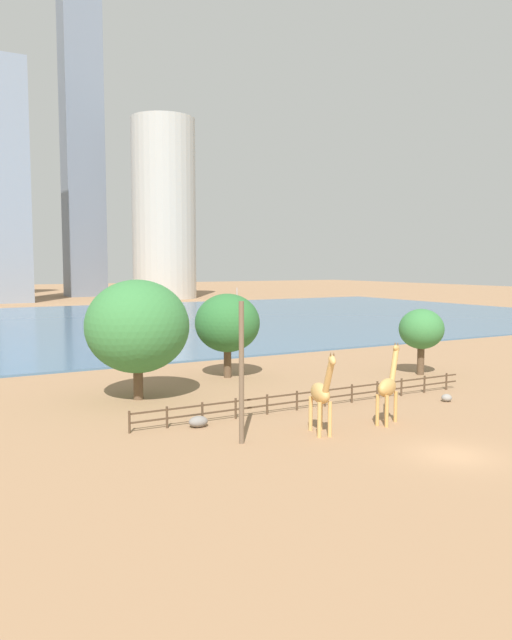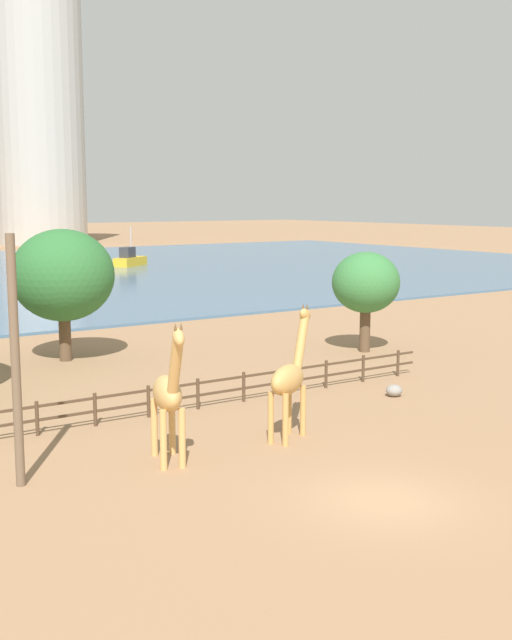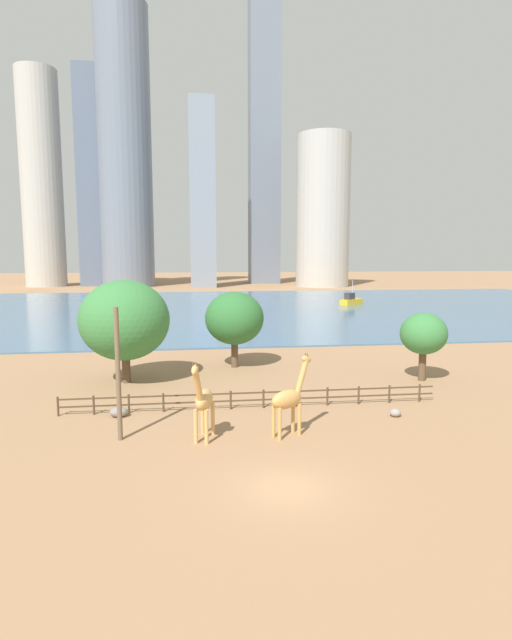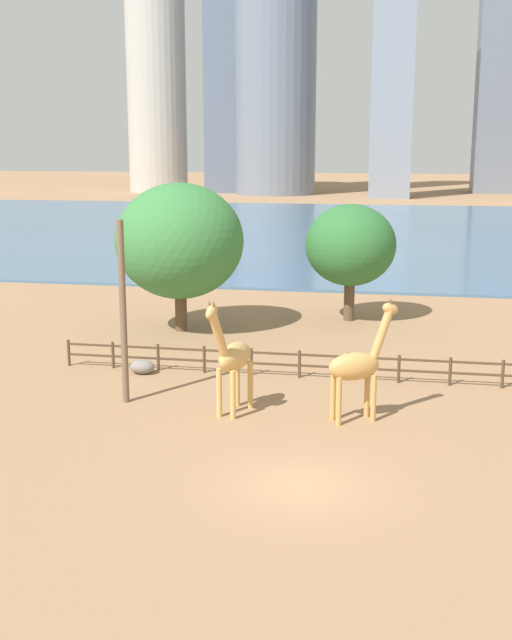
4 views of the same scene
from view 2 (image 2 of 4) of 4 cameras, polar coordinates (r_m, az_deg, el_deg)
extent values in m
cylinder|color=tan|center=(30.06, 2.34, -6.31)|extent=(0.30, 0.30, 1.89)
cylinder|color=tan|center=(29.81, 3.36, -6.45)|extent=(0.30, 0.30, 1.89)
cylinder|color=tan|center=(28.79, 1.05, -6.98)|extent=(0.30, 0.30, 1.89)
cylinder|color=tan|center=(28.54, 2.11, -7.12)|extent=(0.30, 0.30, 1.89)
ellipsoid|color=tan|center=(28.99, 2.24, -4.27)|extent=(2.24, 1.72, 1.10)
cylinder|color=tan|center=(29.74, 3.21, -1.57)|extent=(1.05, 0.77, 2.09)
ellipsoid|color=tan|center=(29.90, 3.51, 0.40)|extent=(0.85, 0.67, 0.64)
cone|color=brown|center=(29.89, 3.37, 1.01)|extent=(0.13, 0.13, 0.20)
cone|color=brown|center=(29.82, 3.66, 0.99)|extent=(0.13, 0.13, 0.20)
cylinder|color=tan|center=(26.35, -5.28, -8.38)|extent=(0.28, 0.28, 1.99)
cylinder|color=tan|center=(26.23, -6.61, -8.48)|extent=(0.28, 0.28, 1.99)
cylinder|color=tan|center=(27.80, -5.99, -7.49)|extent=(0.28, 0.28, 1.99)
cylinder|color=tan|center=(27.68, -7.25, -7.58)|extent=(0.28, 0.28, 1.99)
ellipsoid|color=tan|center=(26.66, -6.34, -5.20)|extent=(1.45, 2.36, 1.15)
cylinder|color=tan|center=(25.13, -5.76, -3.23)|extent=(0.71, 1.38, 2.11)
ellipsoid|color=tan|center=(24.46, -5.54, -1.22)|extent=(0.57, 0.91, 0.74)
cone|color=brown|center=(24.42, -5.35, -0.44)|extent=(0.13, 0.13, 0.21)
cone|color=brown|center=(24.38, -5.75, -0.46)|extent=(0.13, 0.13, 0.21)
cylinder|color=brown|center=(25.00, -16.73, -2.90)|extent=(0.28, 0.28, 7.68)
ellipsoid|color=gray|center=(36.25, 9.79, -4.97)|extent=(0.74, 0.70, 0.53)
cylinder|color=#4C3826|center=(30.90, -15.30, -6.77)|extent=(0.14, 0.14, 1.30)
cylinder|color=#4C3826|center=(31.66, -11.37, -6.27)|extent=(0.14, 0.14, 1.30)
cylinder|color=#4C3826|center=(32.56, -7.65, -5.76)|extent=(0.14, 0.14, 1.30)
cylinder|color=#4C3826|center=(33.59, -4.15, -5.26)|extent=(0.14, 0.14, 1.30)
cylinder|color=#4C3826|center=(34.75, -0.88, -4.78)|extent=(0.14, 0.14, 1.30)
cylinder|color=#4C3826|center=(36.01, 2.17, -4.31)|extent=(0.14, 0.14, 1.30)
cylinder|color=#4C3826|center=(37.36, 5.01, -3.86)|extent=(0.14, 0.14, 1.30)
cylinder|color=#4C3826|center=(38.81, 7.63, -3.44)|extent=(0.14, 0.14, 1.30)
cylinder|color=#4C3826|center=(40.33, 10.06, -3.04)|extent=(0.14, 0.14, 1.30)
cube|color=#4C3826|center=(33.17, -5.18, -4.65)|extent=(26.10, 0.08, 0.10)
cube|color=#4C3826|center=(33.29, -5.16, -5.52)|extent=(26.10, 0.08, 0.10)
cylinder|color=brown|center=(46.44, 7.75, -0.75)|extent=(0.61, 0.61, 2.46)
ellipsoid|color=#387A3D|center=(46.08, 7.82, 2.67)|extent=(3.87, 3.87, 3.48)
cylinder|color=brown|center=(44.63, -13.42, -1.27)|extent=(0.65, 0.65, 2.47)
ellipsoid|color=#2D6B33|center=(44.20, -13.57, 3.12)|extent=(5.50, 5.50, 4.95)
cube|color=gold|center=(105.74, -8.93, 4.13)|extent=(5.72, 5.01, 1.13)
cube|color=#333338|center=(105.04, -9.13, 4.78)|extent=(2.43, 2.30, 1.35)
cylinder|color=silver|center=(105.83, -8.89, 5.51)|extent=(0.17, 0.17, 3.94)
cylinder|color=#B7B2A8|center=(168.04, -15.18, 13.63)|extent=(17.44, 17.44, 48.99)
camera|label=1|loc=(10.06, -157.57, -1.93)|focal=35.00mm
camera|label=3|loc=(12.44, 80.59, 10.47)|focal=28.00mm
camera|label=4|loc=(19.88, 78.87, 7.59)|focal=45.00mm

